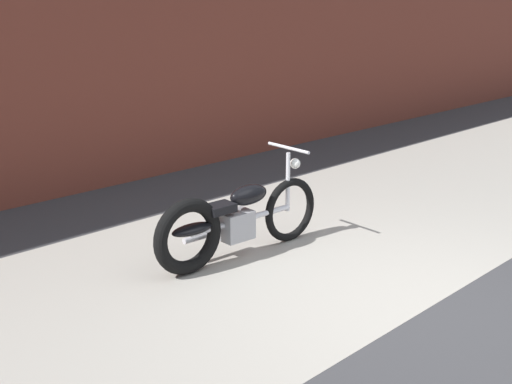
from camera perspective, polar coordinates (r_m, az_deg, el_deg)
ground_plane at (r=5.49m, az=15.02°, el=-10.20°), size 80.00×80.00×0.00m
sidewalk_slab at (r=6.45m, az=1.65°, el=-5.36°), size 36.00×3.50×0.01m
motorcycle_black at (r=6.12m, az=-2.37°, el=-2.66°), size 2.01×0.58×1.03m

